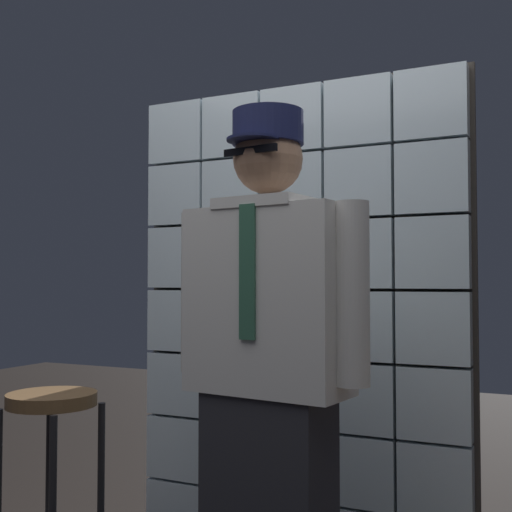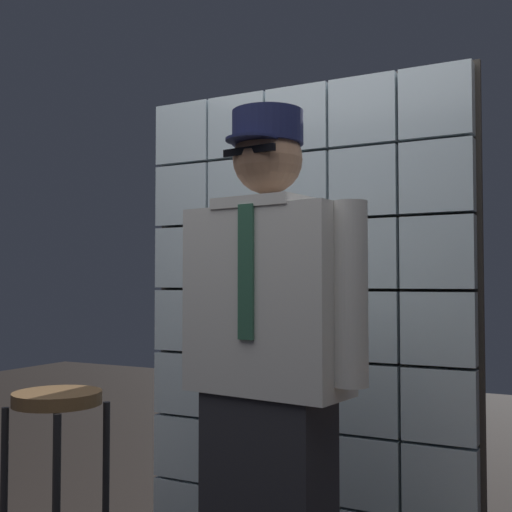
{
  "view_description": "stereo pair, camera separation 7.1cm",
  "coord_description": "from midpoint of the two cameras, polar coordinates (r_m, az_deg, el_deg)",
  "views": [
    {
      "loc": [
        1.05,
        -1.44,
        1.21
      ],
      "look_at": [
        0.14,
        0.48,
        1.29
      ],
      "focal_mm": 45.25,
      "sensor_mm": 36.0,
      "label": 1
    },
    {
      "loc": [
        1.11,
        -1.41,
        1.21
      ],
      "look_at": [
        0.14,
        0.48,
        1.29
      ],
      "focal_mm": 45.25,
      "sensor_mm": 36.0,
      "label": 2
    }
  ],
  "objects": [
    {
      "name": "bar_stool",
      "position": [
        2.69,
        -18.4,
        -15.61
      ],
      "size": [
        0.34,
        0.34,
        0.78
      ],
      "color": "brown",
      "rests_on": "ground"
    },
    {
      "name": "glass_block_wall",
      "position": [
        2.8,
        2.73,
        -5.99
      ],
      "size": [
        1.5,
        0.1,
        2.09
      ],
      "color": "silver",
      "rests_on": "ground"
    },
    {
      "name": "standing_person",
      "position": [
        2.11,
        0.09,
        -10.1
      ],
      "size": [
        0.71,
        0.33,
        1.76
      ],
      "rotation": [
        0.0,
        0.0,
        -0.13
      ],
      "color": "#28282D",
      "rests_on": "ground"
    }
  ]
}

